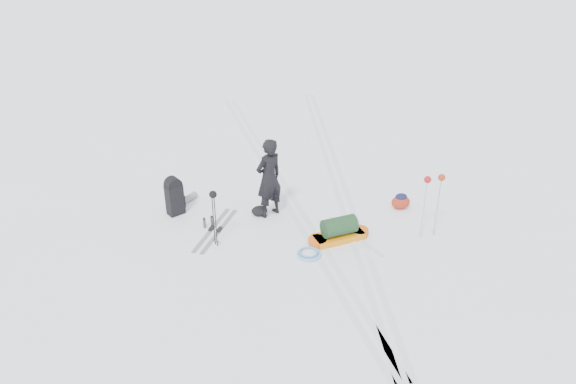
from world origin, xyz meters
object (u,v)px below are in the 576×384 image
skier (269,178)px  pulk_sled (339,231)px  ski_poles_black (213,201)px  expedition_rucksack (176,196)px

skier → pulk_sled: 2.04m
pulk_sled → ski_poles_black: size_ratio=1.12×
pulk_sled → ski_poles_black: 2.82m
skier → expedition_rucksack: 2.27m
pulk_sled → expedition_rucksack: (-3.41, 1.98, 0.23)m
expedition_rucksack → ski_poles_black: ski_poles_black is taller
expedition_rucksack → ski_poles_black: bearing=-91.5°
skier → pulk_sled: size_ratio=1.30×
ski_poles_black → pulk_sled: bearing=1.2°
skier → ski_poles_black: size_ratio=1.45×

